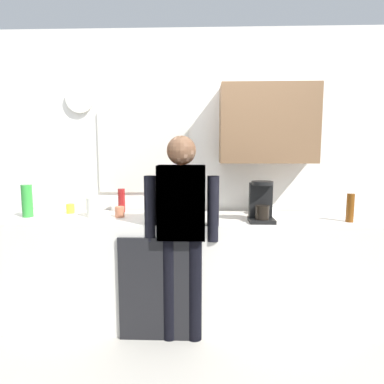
{
  "coord_description": "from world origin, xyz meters",
  "views": [
    {
      "loc": [
        0.16,
        -2.47,
        1.49
      ],
      "look_at": [
        0.07,
        0.25,
        1.15
      ],
      "focal_mm": 30.92,
      "sensor_mm": 36.0,
      "label": 1
    }
  ],
  "objects_px": {
    "person_guest": "(182,222)",
    "person_at_sink": "(182,222)",
    "storage_canister": "(95,207)",
    "coffee_maker": "(261,203)",
    "bottle_dark_sauce": "(156,205)",
    "cup_terracotta_mug": "(120,212)",
    "bottle_amber_beer": "(350,208)",
    "bottle_red_vinegar": "(122,200)",
    "cup_yellow_cup": "(70,209)",
    "mixing_bowl": "(263,209)",
    "bottle_clear_soda": "(27,201)"
  },
  "relations": [
    {
      "from": "cup_terracotta_mug",
      "to": "cup_yellow_cup",
      "type": "bearing_deg",
      "value": 161.51
    },
    {
      "from": "coffee_maker",
      "to": "bottle_amber_beer",
      "type": "height_order",
      "value": "coffee_maker"
    },
    {
      "from": "person_at_sink",
      "to": "person_guest",
      "type": "distance_m",
      "value": 0.0
    },
    {
      "from": "bottle_amber_beer",
      "to": "mixing_bowl",
      "type": "relative_size",
      "value": 1.05
    },
    {
      "from": "bottle_dark_sauce",
      "to": "person_at_sink",
      "type": "bearing_deg",
      "value": -57.08
    },
    {
      "from": "cup_yellow_cup",
      "to": "person_guest",
      "type": "height_order",
      "value": "person_guest"
    },
    {
      "from": "bottle_dark_sauce",
      "to": "bottle_clear_soda",
      "type": "bearing_deg",
      "value": -175.18
    },
    {
      "from": "cup_terracotta_mug",
      "to": "person_guest",
      "type": "height_order",
      "value": "person_guest"
    },
    {
      "from": "mixing_bowl",
      "to": "coffee_maker",
      "type": "bearing_deg",
      "value": -103.65
    },
    {
      "from": "coffee_maker",
      "to": "person_at_sink",
      "type": "height_order",
      "value": "person_at_sink"
    },
    {
      "from": "bottle_red_vinegar",
      "to": "storage_canister",
      "type": "bearing_deg",
      "value": -130.21
    },
    {
      "from": "cup_terracotta_mug",
      "to": "person_at_sink",
      "type": "distance_m",
      "value": 0.63
    },
    {
      "from": "storage_canister",
      "to": "mixing_bowl",
      "type": "bearing_deg",
      "value": 6.8
    },
    {
      "from": "bottle_dark_sauce",
      "to": "storage_canister",
      "type": "relative_size",
      "value": 1.06
    },
    {
      "from": "storage_canister",
      "to": "person_guest",
      "type": "relative_size",
      "value": 0.11
    },
    {
      "from": "coffee_maker",
      "to": "cup_yellow_cup",
      "type": "xyz_separation_m",
      "value": [
        -1.68,
        0.29,
        -0.1
      ]
    },
    {
      "from": "bottle_dark_sauce",
      "to": "bottle_red_vinegar",
      "type": "xyz_separation_m",
      "value": [
        -0.35,
        0.15,
        0.02
      ]
    },
    {
      "from": "person_guest",
      "to": "bottle_amber_beer",
      "type": "bearing_deg",
      "value": -169.62
    },
    {
      "from": "mixing_bowl",
      "to": "storage_canister",
      "type": "distance_m",
      "value": 1.5
    },
    {
      "from": "person_guest",
      "to": "bottle_red_vinegar",
      "type": "bearing_deg",
      "value": -38.88
    },
    {
      "from": "bottle_clear_soda",
      "to": "bottle_dark_sauce",
      "type": "xyz_separation_m",
      "value": [
        1.11,
        0.09,
        -0.05
      ]
    },
    {
      "from": "bottle_amber_beer",
      "to": "cup_yellow_cup",
      "type": "xyz_separation_m",
      "value": [
        -2.39,
        0.29,
        -0.07
      ]
    },
    {
      "from": "bottle_red_vinegar",
      "to": "person_at_sink",
      "type": "distance_m",
      "value": 0.8
    },
    {
      "from": "mixing_bowl",
      "to": "person_guest",
      "type": "xyz_separation_m",
      "value": [
        -0.71,
        -0.49,
        -0.01
      ]
    },
    {
      "from": "person_guest",
      "to": "cup_yellow_cup",
      "type": "bearing_deg",
      "value": -20.81
    },
    {
      "from": "bottle_clear_soda",
      "to": "person_at_sink",
      "type": "distance_m",
      "value": 1.39
    },
    {
      "from": "person_guest",
      "to": "bottle_clear_soda",
      "type": "bearing_deg",
      "value": -9.02
    },
    {
      "from": "bottle_clear_soda",
      "to": "mixing_bowl",
      "type": "xyz_separation_m",
      "value": [
        2.06,
        0.2,
        -0.1
      ]
    },
    {
      "from": "cup_yellow_cup",
      "to": "mixing_bowl",
      "type": "xyz_separation_m",
      "value": [
        1.76,
        0.03,
        -0.0
      ]
    },
    {
      "from": "coffee_maker",
      "to": "person_guest",
      "type": "xyz_separation_m",
      "value": [
        -0.63,
        -0.17,
        -0.12
      ]
    },
    {
      "from": "bottle_red_vinegar",
      "to": "storage_canister",
      "type": "relative_size",
      "value": 1.29
    },
    {
      "from": "bottle_red_vinegar",
      "to": "cup_yellow_cup",
      "type": "xyz_separation_m",
      "value": [
        -0.46,
        -0.07,
        -0.07
      ]
    },
    {
      "from": "cup_terracotta_mug",
      "to": "person_at_sink",
      "type": "height_order",
      "value": "person_at_sink"
    },
    {
      "from": "bottle_dark_sauce",
      "to": "bottle_red_vinegar",
      "type": "height_order",
      "value": "bottle_red_vinegar"
    },
    {
      "from": "bottle_red_vinegar",
      "to": "cup_yellow_cup",
      "type": "bearing_deg",
      "value": -171.49
    },
    {
      "from": "person_at_sink",
      "to": "bottle_dark_sauce",
      "type": "bearing_deg",
      "value": 111.76
    },
    {
      "from": "cup_terracotta_mug",
      "to": "person_at_sink",
      "type": "xyz_separation_m",
      "value": [
        0.55,
        -0.3,
        -0.02
      ]
    },
    {
      "from": "person_guest",
      "to": "person_at_sink",
      "type": "bearing_deg",
      "value": -0.0
    },
    {
      "from": "bottle_dark_sauce",
      "to": "cup_terracotta_mug",
      "type": "height_order",
      "value": "bottle_dark_sauce"
    },
    {
      "from": "coffee_maker",
      "to": "person_at_sink",
      "type": "xyz_separation_m",
      "value": [
        -0.63,
        -0.17,
        -0.12
      ]
    },
    {
      "from": "coffee_maker",
      "to": "cup_yellow_cup",
      "type": "relative_size",
      "value": 3.88
    },
    {
      "from": "bottle_clear_soda",
      "to": "cup_yellow_cup",
      "type": "distance_m",
      "value": 0.36
    },
    {
      "from": "coffee_maker",
      "to": "bottle_dark_sauce",
      "type": "relative_size",
      "value": 1.83
    },
    {
      "from": "bottle_red_vinegar",
      "to": "cup_terracotta_mug",
      "type": "relative_size",
      "value": 2.39
    },
    {
      "from": "bottle_clear_soda",
      "to": "storage_canister",
      "type": "bearing_deg",
      "value": 2.73
    },
    {
      "from": "coffee_maker",
      "to": "mixing_bowl",
      "type": "xyz_separation_m",
      "value": [
        0.08,
        0.32,
        -0.11
      ]
    },
    {
      "from": "bottle_amber_beer",
      "to": "person_at_sink",
      "type": "xyz_separation_m",
      "value": [
        -1.34,
        -0.17,
        -0.09
      ]
    },
    {
      "from": "cup_yellow_cup",
      "to": "mixing_bowl",
      "type": "relative_size",
      "value": 0.39
    },
    {
      "from": "bottle_clear_soda",
      "to": "cup_terracotta_mug",
      "type": "bearing_deg",
      "value": 0.65
    },
    {
      "from": "bottle_amber_beer",
      "to": "mixing_bowl",
      "type": "bearing_deg",
      "value": 153.29
    }
  ]
}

